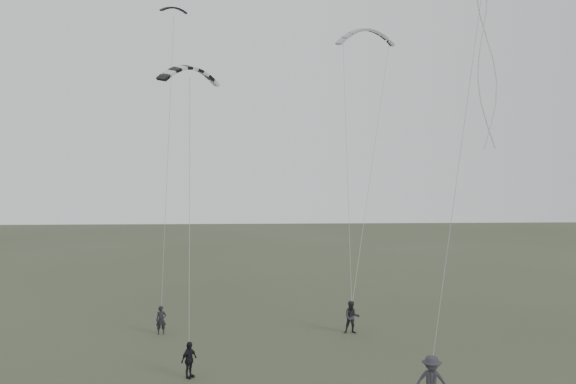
{
  "coord_description": "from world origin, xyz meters",
  "views": [
    {
      "loc": [
        -0.55,
        -23.18,
        8.53
      ],
      "look_at": [
        0.81,
        5.08,
        7.54
      ],
      "focal_mm": 35.0,
      "sensor_mm": 36.0,
      "label": 1
    }
  ],
  "objects_px": {
    "flyer_left": "(161,320)",
    "flyer_right": "(352,317)",
    "kite_striped": "(190,68)",
    "flyer_far": "(432,382)",
    "kite_dark_small": "(174,8)",
    "flyer_center": "(189,360)",
    "kite_pale_large": "(366,30)"
  },
  "relations": [
    {
      "from": "flyer_left",
      "to": "flyer_right",
      "type": "relative_size",
      "value": 0.87
    },
    {
      "from": "flyer_right",
      "to": "kite_striped",
      "type": "height_order",
      "value": "kite_striped"
    },
    {
      "from": "flyer_far",
      "to": "kite_dark_small",
      "type": "relative_size",
      "value": 1.23
    },
    {
      "from": "flyer_far",
      "to": "kite_striped",
      "type": "xyz_separation_m",
      "value": [
        -9.66,
        8.48,
        12.76
      ]
    },
    {
      "from": "flyer_center",
      "to": "kite_dark_small",
      "type": "bearing_deg",
      "value": 45.52
    },
    {
      "from": "flyer_center",
      "to": "kite_striped",
      "type": "xyz_separation_m",
      "value": [
        -0.52,
        5.02,
        12.97
      ]
    },
    {
      "from": "flyer_far",
      "to": "kite_dark_small",
      "type": "bearing_deg",
      "value": 139.86
    },
    {
      "from": "flyer_far",
      "to": "kite_dark_small",
      "type": "distance_m",
      "value": 24.99
    },
    {
      "from": "flyer_left",
      "to": "flyer_right",
      "type": "xyz_separation_m",
      "value": [
        10.07,
        -0.34,
        0.12
      ]
    },
    {
      "from": "flyer_center",
      "to": "flyer_left",
      "type": "bearing_deg",
      "value": 53.67
    },
    {
      "from": "flyer_right",
      "to": "flyer_left",
      "type": "bearing_deg",
      "value": -178.9
    },
    {
      "from": "flyer_left",
      "to": "flyer_center",
      "type": "height_order",
      "value": "flyer_center"
    },
    {
      "from": "flyer_center",
      "to": "kite_pale_large",
      "type": "relative_size",
      "value": 0.38
    },
    {
      "from": "flyer_left",
      "to": "kite_pale_large",
      "type": "distance_m",
      "value": 22.84
    },
    {
      "from": "flyer_far",
      "to": "kite_pale_large",
      "type": "xyz_separation_m",
      "value": [
        0.94,
        18.03,
        17.17
      ]
    },
    {
      "from": "flyer_center",
      "to": "flyer_far",
      "type": "xyz_separation_m",
      "value": [
        9.14,
        -3.46,
        0.21
      ]
    },
    {
      "from": "flyer_right",
      "to": "flyer_far",
      "type": "relative_size",
      "value": 0.89
    },
    {
      "from": "flyer_far",
      "to": "flyer_left",
      "type": "bearing_deg",
      "value": 150.25
    },
    {
      "from": "kite_dark_small",
      "to": "flyer_center",
      "type": "bearing_deg",
      "value": -102.45
    },
    {
      "from": "flyer_far",
      "to": "kite_pale_large",
      "type": "bearing_deg",
      "value": 98.16
    },
    {
      "from": "flyer_center",
      "to": "kite_pale_large",
      "type": "xyz_separation_m",
      "value": [
        10.08,
        14.57,
        17.38
      ]
    },
    {
      "from": "kite_dark_small",
      "to": "kite_pale_large",
      "type": "distance_m",
      "value": 12.84
    },
    {
      "from": "flyer_far",
      "to": "kite_striped",
      "type": "relative_size",
      "value": 0.62
    },
    {
      "from": "flyer_left",
      "to": "flyer_far",
      "type": "bearing_deg",
      "value": -54.08
    },
    {
      "from": "flyer_left",
      "to": "flyer_far",
      "type": "distance_m",
      "value": 15.11
    },
    {
      "from": "flyer_center",
      "to": "kite_pale_large",
      "type": "height_order",
      "value": "kite_pale_large"
    },
    {
      "from": "flyer_right",
      "to": "flyer_center",
      "type": "xyz_separation_m",
      "value": [
        -7.79,
        -6.09,
        -0.1
      ]
    },
    {
      "from": "flyer_far",
      "to": "flyer_center",
      "type": "bearing_deg",
      "value": 170.42
    },
    {
      "from": "kite_pale_large",
      "to": "flyer_right",
      "type": "bearing_deg",
      "value": -109.99
    },
    {
      "from": "flyer_right",
      "to": "kite_dark_small",
      "type": "height_order",
      "value": "kite_dark_small"
    },
    {
      "from": "kite_dark_small",
      "to": "kite_pale_large",
      "type": "bearing_deg",
      "value": -5.85
    },
    {
      "from": "flyer_left",
      "to": "kite_striped",
      "type": "height_order",
      "value": "kite_striped"
    }
  ]
}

